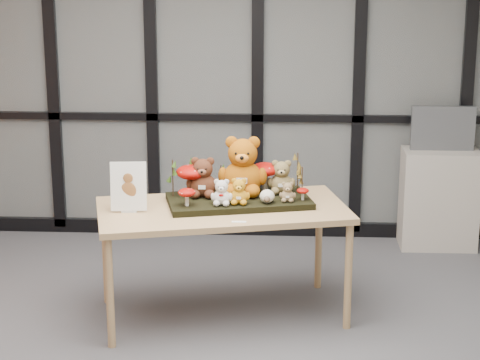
# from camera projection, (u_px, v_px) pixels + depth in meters

# --- Properties ---
(room_shell) EXTENTS (5.00, 5.00, 5.00)m
(room_shell) POSITION_uv_depth(u_px,v_px,m) (163.00, 91.00, 4.87)
(room_shell) COLOR #B7B5AD
(room_shell) RESTS_ON floor
(glass_partition) EXTENTS (4.90, 0.06, 2.78)m
(glass_partition) POSITION_uv_depth(u_px,v_px,m) (204.00, 74.00, 7.32)
(glass_partition) COLOR #2D383F
(glass_partition) RESTS_ON floor
(display_table) EXTENTS (1.80, 1.19, 0.78)m
(display_table) POSITION_uv_depth(u_px,v_px,m) (222.00, 217.00, 5.82)
(display_table) COLOR tan
(display_table) RESTS_ON floor
(diorama_tray) EXTENTS (1.04, 0.68, 0.04)m
(diorama_tray) POSITION_uv_depth(u_px,v_px,m) (239.00, 201.00, 5.88)
(diorama_tray) COLOR black
(diorama_tray) RESTS_ON display_table
(bear_pooh_yellow) EXTENTS (0.40, 0.38, 0.44)m
(bear_pooh_yellow) POSITION_uv_depth(u_px,v_px,m) (243.00, 162.00, 5.92)
(bear_pooh_yellow) COLOR #A6540A
(bear_pooh_yellow) RESTS_ON diorama_tray
(bear_brown_medium) EXTENTS (0.27, 0.25, 0.30)m
(bear_brown_medium) POSITION_uv_depth(u_px,v_px,m) (203.00, 175.00, 5.89)
(bear_brown_medium) COLOR #4B2515
(bear_brown_medium) RESTS_ON diorama_tray
(bear_tan_back) EXTENTS (0.23, 0.22, 0.25)m
(bear_tan_back) POSITION_uv_depth(u_px,v_px,m) (281.00, 175.00, 5.97)
(bear_tan_back) COLOR olive
(bear_tan_back) RESTS_ON diorama_tray
(bear_small_yellow) EXTENTS (0.17, 0.16, 0.19)m
(bear_small_yellow) POSITION_uv_depth(u_px,v_px,m) (239.00, 190.00, 5.73)
(bear_small_yellow) COLOR orange
(bear_small_yellow) RESTS_ON diorama_tray
(bear_white_bow) EXTENTS (0.17, 0.16, 0.19)m
(bear_white_bow) POSITION_uv_depth(u_px,v_px,m) (222.00, 191.00, 5.70)
(bear_white_bow) COLOR silver
(bear_white_bow) RESTS_ON diorama_tray
(bear_beige_small) EXTENTS (0.13, 0.13, 0.15)m
(bear_beige_small) POSITION_uv_depth(u_px,v_px,m) (288.00, 191.00, 5.78)
(bear_beige_small) COLOR olive
(bear_beige_small) RESTS_ON diorama_tray
(plush_cream_hedgehog) EXTENTS (0.09, 0.08, 0.10)m
(plush_cream_hedgehog) POSITION_uv_depth(u_px,v_px,m) (267.00, 196.00, 5.76)
(plush_cream_hedgehog) COLOR silver
(plush_cream_hedgehog) RESTS_ON diorama_tray
(mushroom_back_left) EXTENTS (0.21, 0.21, 0.23)m
(mushroom_back_left) POSITION_uv_depth(u_px,v_px,m) (191.00, 179.00, 5.91)
(mushroom_back_left) COLOR #960A04
(mushroom_back_left) RESTS_ON diorama_tray
(mushroom_back_right) EXTENTS (0.20, 0.20, 0.22)m
(mushroom_back_right) POSITION_uv_depth(u_px,v_px,m) (265.00, 176.00, 6.01)
(mushroom_back_right) COLOR #960A04
(mushroom_back_right) RESTS_ON diorama_tray
(mushroom_front_left) EXTENTS (0.12, 0.12, 0.13)m
(mushroom_front_left) POSITION_uv_depth(u_px,v_px,m) (187.00, 196.00, 5.69)
(mushroom_front_left) COLOR #960A04
(mushroom_front_left) RESTS_ON diorama_tray
(mushroom_front_right) EXTENTS (0.08, 0.08, 0.09)m
(mushroom_front_right) POSITION_uv_depth(u_px,v_px,m) (303.00, 193.00, 5.82)
(mushroom_front_right) COLOR #960A04
(mushroom_front_right) RESTS_ON diorama_tray
(sprig_green_far_left) EXTENTS (0.05, 0.05, 0.26)m
(sprig_green_far_left) POSITION_uv_depth(u_px,v_px,m) (173.00, 178.00, 5.88)
(sprig_green_far_left) COLOR #18340C
(sprig_green_far_left) RESTS_ON diorama_tray
(sprig_green_mid_left) EXTENTS (0.05, 0.05, 0.26)m
(sprig_green_mid_left) POSITION_uv_depth(u_px,v_px,m) (194.00, 175.00, 5.96)
(sprig_green_mid_left) COLOR #18340C
(sprig_green_mid_left) RESTS_ON diorama_tray
(sprig_dry_far_right) EXTENTS (0.05, 0.05, 0.27)m
(sprig_dry_far_right) POSITION_uv_depth(u_px,v_px,m) (298.00, 172.00, 6.01)
(sprig_dry_far_right) COLOR brown
(sprig_dry_far_right) RESTS_ON diorama_tray
(sprig_dry_mid_right) EXTENTS (0.05, 0.05, 0.20)m
(sprig_dry_mid_right) POSITION_uv_depth(u_px,v_px,m) (302.00, 181.00, 5.90)
(sprig_dry_mid_right) COLOR brown
(sprig_dry_mid_right) RESTS_ON diorama_tray
(sprig_green_centre) EXTENTS (0.05, 0.05, 0.19)m
(sprig_green_centre) POSITION_uv_depth(u_px,v_px,m) (221.00, 178.00, 6.01)
(sprig_green_centre) COLOR #18340C
(sprig_green_centre) RESTS_ON diorama_tray
(sign_holder) EXTENTS (0.24, 0.08, 0.33)m
(sign_holder) POSITION_uv_depth(u_px,v_px,m) (128.00, 189.00, 5.67)
(sign_holder) COLOR silver
(sign_holder) RESTS_ON display_table
(label_card) EXTENTS (0.09, 0.03, 0.00)m
(label_card) POSITION_uv_depth(u_px,v_px,m) (239.00, 222.00, 5.50)
(label_card) COLOR white
(label_card) RESTS_ON display_table
(cabinet) EXTENTS (0.62, 0.36, 0.83)m
(cabinet) POSITION_uv_depth(u_px,v_px,m) (439.00, 199.00, 7.27)
(cabinet) COLOR #B2AA9F
(cabinet) RESTS_ON floor
(monitor) EXTENTS (0.52, 0.05, 0.37)m
(monitor) POSITION_uv_depth(u_px,v_px,m) (443.00, 128.00, 7.13)
(monitor) COLOR #515459
(monitor) RESTS_ON cabinet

